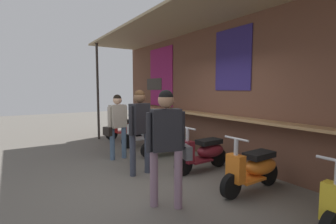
{
  "coord_description": "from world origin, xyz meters",
  "views": [
    {
      "loc": [
        3.9,
        -2.36,
        1.73
      ],
      "look_at": [
        -1.38,
        1.05,
        1.14
      ],
      "focal_mm": 26.28,
      "sensor_mm": 36.0,
      "label": 1
    }
  ],
  "objects_px": {
    "scooter_maroon": "(205,152)",
    "shopper_with_handbag": "(140,123)",
    "scooter_silver": "(146,133)",
    "shopper_browsing": "(117,121)",
    "scooter_red": "(128,127)",
    "scooter_green": "(169,141)",
    "shopper_passing": "(167,136)",
    "scooter_orange": "(254,168)"
  },
  "relations": [
    {
      "from": "scooter_silver",
      "to": "scooter_maroon",
      "type": "height_order",
      "value": "same"
    },
    {
      "from": "scooter_red",
      "to": "shopper_with_handbag",
      "type": "height_order",
      "value": "shopper_with_handbag"
    },
    {
      "from": "scooter_silver",
      "to": "shopper_browsing",
      "type": "height_order",
      "value": "shopper_browsing"
    },
    {
      "from": "shopper_browsing",
      "to": "shopper_passing",
      "type": "relative_size",
      "value": 0.93
    },
    {
      "from": "scooter_red",
      "to": "scooter_silver",
      "type": "height_order",
      "value": "same"
    },
    {
      "from": "shopper_with_handbag",
      "to": "shopper_browsing",
      "type": "relative_size",
      "value": 1.07
    },
    {
      "from": "shopper_browsing",
      "to": "shopper_passing",
      "type": "height_order",
      "value": "shopper_passing"
    },
    {
      "from": "scooter_orange",
      "to": "scooter_silver",
      "type": "bearing_deg",
      "value": -91.3
    },
    {
      "from": "scooter_maroon",
      "to": "shopper_with_handbag",
      "type": "bearing_deg",
      "value": -24.25
    },
    {
      "from": "shopper_browsing",
      "to": "scooter_orange",
      "type": "bearing_deg",
      "value": 8.94
    },
    {
      "from": "scooter_orange",
      "to": "shopper_browsing",
      "type": "bearing_deg",
      "value": -69.02
    },
    {
      "from": "scooter_maroon",
      "to": "shopper_browsing",
      "type": "relative_size",
      "value": 0.88
    },
    {
      "from": "shopper_with_handbag",
      "to": "scooter_orange",
      "type": "bearing_deg",
      "value": -164.7
    },
    {
      "from": "scooter_orange",
      "to": "shopper_passing",
      "type": "relative_size",
      "value": 0.82
    },
    {
      "from": "scooter_red",
      "to": "scooter_green",
      "type": "bearing_deg",
      "value": 93.19
    },
    {
      "from": "scooter_orange",
      "to": "shopper_passing",
      "type": "xyz_separation_m",
      "value": [
        -0.31,
        -1.57,
        0.66
      ]
    },
    {
      "from": "scooter_orange",
      "to": "shopper_browsing",
      "type": "relative_size",
      "value": 0.88
    },
    {
      "from": "scooter_green",
      "to": "shopper_passing",
      "type": "height_order",
      "value": "shopper_passing"
    },
    {
      "from": "shopper_with_handbag",
      "to": "shopper_passing",
      "type": "bearing_deg",
      "value": 148.16
    },
    {
      "from": "scooter_green",
      "to": "scooter_orange",
      "type": "distance_m",
      "value": 2.66
    },
    {
      "from": "scooter_maroon",
      "to": "scooter_red",
      "type": "bearing_deg",
      "value": -91.97
    },
    {
      "from": "scooter_red",
      "to": "shopper_browsing",
      "type": "bearing_deg",
      "value": 64.14
    },
    {
      "from": "scooter_orange",
      "to": "shopper_with_handbag",
      "type": "distance_m",
      "value": 2.28
    },
    {
      "from": "scooter_green",
      "to": "shopper_passing",
      "type": "xyz_separation_m",
      "value": [
        2.35,
        -1.57,
        0.66
      ]
    },
    {
      "from": "scooter_silver",
      "to": "shopper_browsing",
      "type": "distance_m",
      "value": 1.63
    },
    {
      "from": "scooter_red",
      "to": "scooter_silver",
      "type": "bearing_deg",
      "value": 93.19
    },
    {
      "from": "shopper_with_handbag",
      "to": "shopper_browsing",
      "type": "height_order",
      "value": "shopper_with_handbag"
    },
    {
      "from": "scooter_silver",
      "to": "scooter_orange",
      "type": "distance_m",
      "value": 3.93
    },
    {
      "from": "scooter_green",
      "to": "scooter_silver",
      "type": "bearing_deg",
      "value": -85.81
    },
    {
      "from": "scooter_maroon",
      "to": "shopper_passing",
      "type": "relative_size",
      "value": 0.82
    },
    {
      "from": "shopper_with_handbag",
      "to": "shopper_browsing",
      "type": "distance_m",
      "value": 1.28
    },
    {
      "from": "scooter_red",
      "to": "scooter_green",
      "type": "xyz_separation_m",
      "value": [
        2.65,
        -0.0,
        0.0
      ]
    },
    {
      "from": "scooter_red",
      "to": "shopper_with_handbag",
      "type": "bearing_deg",
      "value": 73.55
    },
    {
      "from": "scooter_silver",
      "to": "scooter_green",
      "type": "height_order",
      "value": "same"
    },
    {
      "from": "scooter_maroon",
      "to": "scooter_orange",
      "type": "bearing_deg",
      "value": 88.03
    },
    {
      "from": "scooter_red",
      "to": "scooter_maroon",
      "type": "relative_size",
      "value": 1.0
    },
    {
      "from": "scooter_green",
      "to": "shopper_passing",
      "type": "relative_size",
      "value": 0.82
    },
    {
      "from": "scooter_maroon",
      "to": "scooter_green",
      "type": "bearing_deg",
      "value": -91.96
    },
    {
      "from": "scooter_red",
      "to": "scooter_silver",
      "type": "distance_m",
      "value": 1.38
    },
    {
      "from": "scooter_silver",
      "to": "shopper_passing",
      "type": "xyz_separation_m",
      "value": [
        3.62,
        -1.57,
        0.66
      ]
    },
    {
      "from": "scooter_green",
      "to": "scooter_red",
      "type": "bearing_deg",
      "value": -85.8
    },
    {
      "from": "scooter_green",
      "to": "scooter_orange",
      "type": "bearing_deg",
      "value": 94.2
    }
  ]
}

